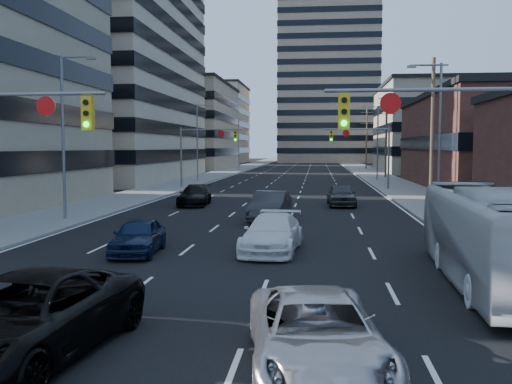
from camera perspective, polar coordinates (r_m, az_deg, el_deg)
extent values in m
plane|color=black|center=(11.17, -12.00, -16.94)|extent=(400.00, 400.00, 0.00)
cube|color=black|center=(139.96, 4.79, 2.81)|extent=(18.00, 300.00, 0.02)
cube|color=slate|center=(140.70, 0.10, 2.86)|extent=(5.00, 300.00, 0.15)
cube|color=slate|center=(140.16, 9.50, 2.80)|extent=(5.00, 300.00, 0.15)
cube|color=#ADA089|center=(76.80, -17.53, 11.72)|extent=(26.00, 34.00, 28.00)
cube|color=gray|center=(113.28, -7.86, 6.44)|extent=(20.00, 30.00, 16.00)
cube|color=gray|center=(100.29, 18.74, 5.93)|extent=(22.00, 28.00, 14.00)
cube|color=gray|center=(161.82, 7.22, 13.32)|extent=(26.00, 26.00, 58.00)
cube|color=#ADA089|center=(153.21, -5.69, 6.69)|extent=(24.00, 24.00, 20.00)
cube|color=gray|center=(142.80, 17.80, 5.05)|extent=(22.00, 22.00, 12.00)
cylinder|color=slate|center=(20.57, -23.42, 8.97)|extent=(6.50, 0.12, 0.12)
cube|color=gold|center=(19.37, -16.47, 7.53)|extent=(0.35, 0.28, 1.10)
cylinder|color=black|center=(19.24, -16.67, 8.59)|extent=(0.18, 0.06, 0.18)
cylinder|color=black|center=(19.22, -16.65, 7.55)|extent=(0.18, 0.06, 0.18)
cylinder|color=#0CE526|center=(19.20, -16.63, 6.51)|extent=(0.18, 0.06, 0.18)
cylinder|color=white|center=(19.93, -20.27, 8.06)|extent=(0.64, 0.06, 0.64)
cylinder|color=slate|center=(18.28, 17.26, 9.75)|extent=(6.50, 0.12, 0.12)
cube|color=gold|center=(17.92, 8.79, 7.92)|extent=(0.35, 0.28, 1.10)
cylinder|color=black|center=(17.78, 8.82, 9.08)|extent=(0.18, 0.06, 0.18)
cylinder|color=black|center=(17.76, 8.81, 7.95)|extent=(0.18, 0.06, 0.18)
cylinder|color=#0CE526|center=(17.74, 8.80, 6.82)|extent=(0.18, 0.06, 0.18)
cylinder|color=white|center=(18.02, 13.30, 8.63)|extent=(0.64, 0.06, 0.64)
cylinder|color=slate|center=(56.46, -7.50, 3.37)|extent=(0.18, 0.18, 6.00)
cylinder|color=slate|center=(55.85, -4.51, 6.26)|extent=(6.00, 0.12, 0.12)
cube|color=gold|center=(55.44, -2.06, 5.61)|extent=(0.35, 0.28, 1.10)
cylinder|color=black|center=(55.29, -2.09, 5.98)|extent=(0.18, 0.06, 0.18)
cylinder|color=black|center=(55.28, -2.08, 5.61)|extent=(0.18, 0.06, 0.18)
cylinder|color=#0CE526|center=(55.28, -2.08, 5.25)|extent=(0.18, 0.06, 0.18)
cylinder|color=white|center=(55.64, -3.50, 5.86)|extent=(0.64, 0.06, 0.64)
cylinder|color=slate|center=(55.29, 13.12, 3.27)|extent=(0.18, 0.18, 6.00)
cylinder|color=slate|center=(55.02, 10.06, 6.23)|extent=(6.00, 0.12, 0.12)
cube|color=gold|center=(54.89, 7.53, 5.59)|extent=(0.35, 0.28, 1.10)
cylinder|color=black|center=(54.74, 7.54, 5.96)|extent=(0.18, 0.06, 0.18)
cylinder|color=black|center=(54.73, 7.54, 5.59)|extent=(0.18, 0.06, 0.18)
cylinder|color=#0CE526|center=(54.73, 7.53, 5.22)|extent=(0.18, 0.06, 0.18)
cylinder|color=white|center=(54.92, 9.01, 5.83)|extent=(0.64, 0.06, 0.64)
cylinder|color=#4C3D2D|center=(46.75, 17.21, 6.05)|extent=(0.28, 0.28, 11.00)
cube|color=#4C3D2D|center=(47.15, 17.36, 12.01)|extent=(2.20, 0.10, 0.10)
cube|color=#4C3D2D|center=(47.03, 17.33, 10.81)|extent=(2.20, 0.10, 0.10)
cube|color=#4C3D2D|center=(46.92, 17.30, 9.59)|extent=(2.20, 0.10, 0.10)
cylinder|color=#4C3D2D|center=(76.40, 12.89, 5.45)|extent=(0.28, 0.28, 11.00)
cube|color=#4C3D2D|center=(76.65, 12.95, 9.12)|extent=(2.20, 0.10, 0.10)
cube|color=#4C3D2D|center=(76.57, 12.94, 8.37)|extent=(2.20, 0.10, 0.10)
cube|color=#4C3D2D|center=(76.51, 12.93, 7.63)|extent=(2.20, 0.10, 0.10)
cylinder|color=#4C3D2D|center=(106.25, 10.99, 5.18)|extent=(0.28, 0.28, 11.00)
cube|color=#4C3D2D|center=(106.43, 11.03, 7.82)|extent=(2.20, 0.10, 0.10)
cube|color=#4C3D2D|center=(106.38, 11.02, 7.28)|extent=(2.20, 0.10, 0.10)
cube|color=#4C3D2D|center=(106.33, 11.01, 6.74)|extent=(2.20, 0.10, 0.10)
cylinder|color=slate|center=(32.90, -18.73, 5.02)|extent=(0.16, 0.16, 9.00)
cylinder|color=slate|center=(32.89, -17.47, 12.74)|extent=(1.80, 0.10, 0.10)
cube|color=slate|center=(32.57, -16.14, 12.71)|extent=(0.50, 0.22, 0.14)
cylinder|color=slate|center=(66.32, -5.89, 4.84)|extent=(0.16, 0.16, 9.00)
cylinder|color=slate|center=(66.31, -5.15, 8.65)|extent=(1.80, 0.10, 0.10)
cube|color=slate|center=(66.16, -4.46, 8.60)|extent=(0.50, 0.22, 0.14)
cylinder|color=slate|center=(100.82, -1.73, 4.73)|extent=(0.16, 0.16, 9.00)
cylinder|color=slate|center=(100.81, -1.23, 7.24)|extent=(1.80, 0.10, 0.10)
cube|color=slate|center=(100.71, -0.77, 7.20)|extent=(0.50, 0.22, 0.14)
cylinder|color=slate|center=(35.61, 17.88, 4.98)|extent=(0.16, 0.16, 9.00)
cylinder|color=slate|center=(35.76, 16.61, 12.08)|extent=(1.80, 0.10, 0.10)
cube|color=slate|center=(35.62, 15.31, 12.01)|extent=(0.50, 0.22, 0.14)
cylinder|color=slate|center=(70.24, 12.07, 4.75)|extent=(0.16, 0.16, 9.00)
cylinder|color=slate|center=(70.32, 11.39, 8.35)|extent=(1.80, 0.10, 0.10)
cube|color=slate|center=(70.25, 10.73, 8.29)|extent=(0.50, 0.22, 0.14)
imported|color=black|center=(12.00, -22.05, -11.57)|extent=(3.32, 6.09, 1.62)
imported|color=white|center=(22.17, 1.64, -4.17)|extent=(2.40, 5.14, 1.45)
imported|color=#A4A3A7|center=(10.57, 6.08, -14.05)|extent=(2.96, 5.34, 1.41)
imported|color=silver|center=(18.17, 22.44, -4.12)|extent=(2.91, 10.50, 2.90)
imported|color=#0E1A39|center=(22.23, -11.69, -4.34)|extent=(1.92, 4.14, 1.37)
imported|color=#2E2E30|center=(31.20, 1.44, -1.47)|extent=(2.15, 5.12, 1.65)
imported|color=black|center=(39.97, -6.16, -0.37)|extent=(2.20, 4.87, 1.39)
imported|color=#363739|center=(39.82, 8.53, -0.28)|extent=(2.01, 4.68, 1.57)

